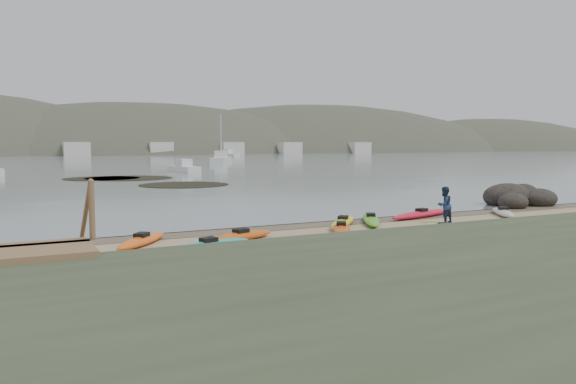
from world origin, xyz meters
TOP-DOWN VIEW (x-y plane):
  - ground at (0.00, 0.00)m, footprint 600.00×600.00m
  - wet_sand at (0.00, -0.30)m, footprint 60.00×60.00m
  - water at (0.00, 300.00)m, footprint 1200.00×1200.00m
  - stairs at (-11.00, -11.62)m, footprint 1.50×2.70m
  - kayaks at (-0.42, -3.50)m, footprint 24.31×9.76m
  - person_east at (6.66, -2.90)m, footprint 0.91×0.75m
  - rock_cluster at (16.10, 1.08)m, footprint 5.06×3.69m
  - kelp_mats at (0.12, 33.79)m, footprint 12.95×20.24m
  - moored_boats at (4.25, 80.15)m, footprint 81.55×79.01m
  - far_hills at (39.38, 193.97)m, footprint 550.00×135.00m
  - far_town at (6.00, 145.00)m, footprint 199.00×5.00m

SIDE VIEW (x-z plane):
  - far_hills at x=39.38m, z-range -55.93..24.07m
  - ground at x=0.00m, z-range 0.00..0.00m
  - wet_sand at x=0.00m, z-range 0.00..0.00m
  - water at x=0.00m, z-range 0.01..0.01m
  - kelp_mats at x=0.12m, z-range 0.01..0.05m
  - kayaks at x=-0.42m, z-range 0.00..0.34m
  - rock_cluster at x=16.10m, z-range -0.58..1.01m
  - moored_boats at x=4.25m, z-range -0.05..1.17m
  - person_east at x=6.66m, z-range 0.00..1.72m
  - stairs at x=-11.00m, z-range 0.00..2.10m
  - far_town at x=6.00m, z-range 0.00..4.00m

